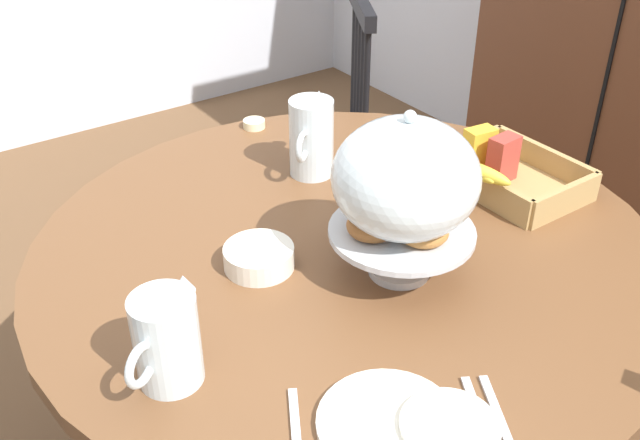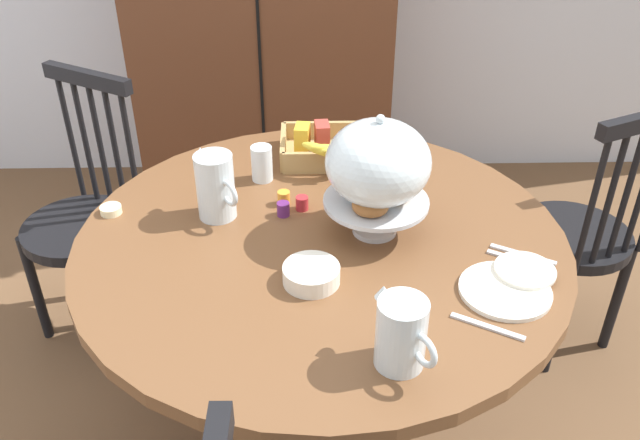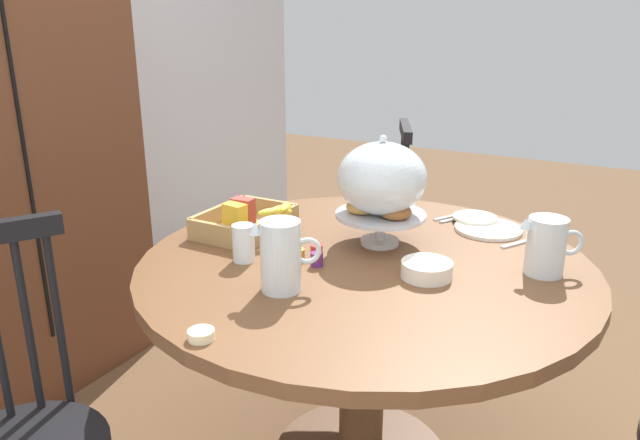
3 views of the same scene
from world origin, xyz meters
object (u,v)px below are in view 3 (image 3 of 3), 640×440
object	(u,v)px
windsor_chair_facing_door	(371,239)
china_plate_small	(475,218)
orange_juice_pitcher	(546,249)
cereal_basket	(248,221)
butter_dish	(201,335)
dining_table	(364,319)
milk_pitcher	(281,259)
drinking_glass	(243,243)
pastry_stand_with_dome	(382,183)
china_plate_large	(488,229)
cereal_bowl	(427,270)

from	to	relation	value
windsor_chair_facing_door	china_plate_small	xyz separation A→B (m)	(-0.39, -0.56, 0.30)
windsor_chair_facing_door	orange_juice_pitcher	distance (m)	1.17
cereal_basket	butter_dish	bearing A→B (deg)	-153.60
dining_table	butter_dish	distance (m)	0.64
milk_pitcher	drinking_glass	distance (m)	0.23
pastry_stand_with_dome	milk_pitcher	distance (m)	0.45
milk_pitcher	butter_dish	xyz separation A→B (m)	(-0.30, 0.02, -0.07)
butter_dish	drinking_glass	bearing A→B (deg)	23.62
orange_juice_pitcher	butter_dish	xyz separation A→B (m)	(-0.74, 0.60, -0.06)
pastry_stand_with_dome	orange_juice_pitcher	size ratio (longest dim) A/B	2.01
windsor_chair_facing_door	pastry_stand_with_dome	xyz separation A→B (m)	(-0.74, -0.36, 0.49)
china_plate_large	drinking_glass	world-z (taller)	drinking_glass
pastry_stand_with_dome	butter_dish	xyz separation A→B (m)	(-0.74, 0.11, -0.19)
dining_table	milk_pitcher	xyz separation A→B (m)	(-0.29, 0.11, 0.28)
cereal_bowl	cereal_basket	bearing A→B (deg)	85.04
windsor_chair_facing_door	dining_table	bearing A→B (deg)	-157.11
windsor_chair_facing_door	drinking_glass	bearing A→B (deg)	-176.43
china_plate_small	china_plate_large	bearing A→B (deg)	-135.40
china_plate_large	cereal_bowl	bearing A→B (deg)	173.64
orange_juice_pitcher	cereal_basket	distance (m)	0.91
cereal_basket	china_plate_small	xyz separation A→B (m)	(0.47, -0.62, -0.03)
windsor_chair_facing_door	orange_juice_pitcher	xyz separation A→B (m)	(-0.73, -0.85, 0.36)
cereal_basket	dining_table	bearing A→B (deg)	-93.46
dining_table	pastry_stand_with_dome	bearing A→B (deg)	6.64
dining_table	china_plate_large	bearing A→B (deg)	-29.89
pastry_stand_with_dome	windsor_chair_facing_door	bearing A→B (deg)	25.75
orange_juice_pitcher	cereal_bowl	size ratio (longest dim) A/B	1.22
windsor_chair_facing_door	pastry_stand_with_dome	bearing A→B (deg)	-154.25
china_plate_large	cereal_bowl	distance (m)	0.46
dining_table	milk_pitcher	size ratio (longest dim) A/B	7.00
milk_pitcher	china_plate_small	world-z (taller)	milk_pitcher
butter_dish	cereal_basket	bearing A→B (deg)	26.40
pastry_stand_with_dome	orange_juice_pitcher	xyz separation A→B (m)	(0.01, -0.49, -0.12)
orange_juice_pitcher	cereal_basket	world-z (taller)	orange_juice_pitcher
drinking_glass	china_plate_small	bearing A→B (deg)	-36.38
china_plate_small	orange_juice_pitcher	bearing A→B (deg)	-140.30
windsor_chair_facing_door	butter_dish	xyz separation A→B (m)	(-1.47, -0.25, 0.30)
windsor_chair_facing_door	drinking_glass	world-z (taller)	windsor_chair_facing_door
cereal_bowl	drinking_glass	bearing A→B (deg)	105.89
pastry_stand_with_dome	butter_dish	world-z (taller)	pastry_stand_with_dome
china_plate_small	cereal_bowl	size ratio (longest dim) A/B	1.07
windsor_chair_facing_door	china_plate_small	world-z (taller)	windsor_chair_facing_door
cereal_basket	drinking_glass	size ratio (longest dim) A/B	2.87
windsor_chair_facing_door	china_plate_small	distance (m)	0.74
dining_table	cereal_bowl	bearing A→B (deg)	-98.21
cereal_basket	china_plate_small	bearing A→B (deg)	-52.60
windsor_chair_facing_door	cereal_basket	xyz separation A→B (m)	(-0.86, 0.06, 0.33)
windsor_chair_facing_door	pastry_stand_with_dome	world-z (taller)	pastry_stand_with_dome
pastry_stand_with_dome	milk_pitcher	xyz separation A→B (m)	(-0.43, 0.09, -0.11)
orange_juice_pitcher	butter_dish	distance (m)	0.95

